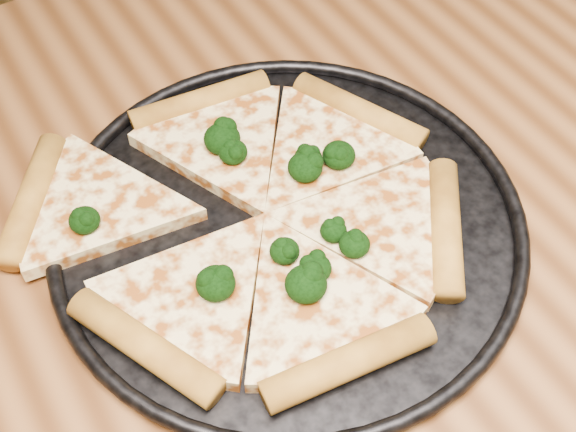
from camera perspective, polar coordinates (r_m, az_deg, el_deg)
dining_table at (r=0.64m, az=1.71°, el=-10.24°), size 1.20×0.90×0.75m
pizza_pan at (r=0.59m, az=0.00°, el=-0.50°), size 0.36×0.36×0.02m
pizza at (r=0.58m, az=-2.47°, el=0.11°), size 0.35×0.32×0.02m
broccoli_florets at (r=0.57m, az=-1.23°, el=0.58°), size 0.22×0.18×0.02m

